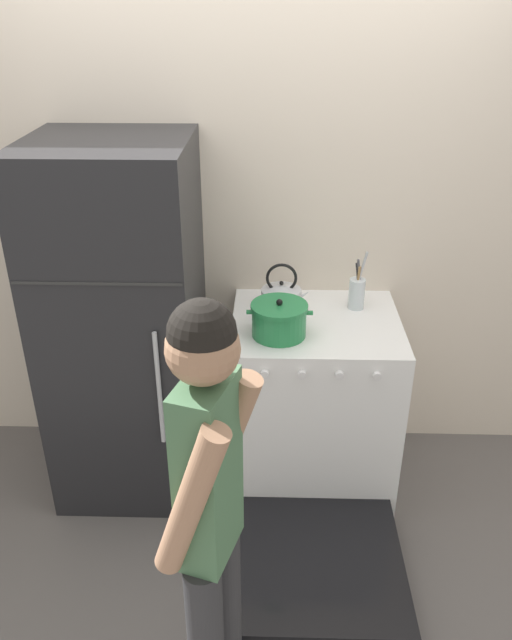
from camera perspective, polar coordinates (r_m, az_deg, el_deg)
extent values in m
plane|color=#5B5654|center=(3.62, -0.21, -10.07)|extent=(14.00, 14.00, 0.00)
cube|color=beige|center=(3.04, -0.24, 9.63)|extent=(10.00, 0.06, 2.55)
cube|color=black|center=(2.94, -11.89, -0.60)|extent=(0.68, 0.68, 1.70)
cube|color=#2D2D2D|center=(2.49, -14.39, 3.24)|extent=(0.67, 0.01, 0.01)
cylinder|color=#B2B5BA|center=(2.66, -8.85, -6.28)|extent=(0.02, 0.02, 0.55)
cube|color=white|center=(3.09, 5.19, -7.41)|extent=(0.77, 0.67, 0.89)
cube|color=black|center=(2.86, 5.56, -0.26)|extent=(0.76, 0.66, 0.02)
cube|color=black|center=(2.85, 5.51, -11.14)|extent=(0.67, 0.05, 0.67)
cylinder|color=black|center=(2.74, 2.09, -1.41)|extent=(0.21, 0.21, 0.01)
cylinder|color=black|center=(2.76, 9.32, -1.49)|extent=(0.21, 0.21, 0.01)
cylinder|color=black|center=(2.97, 2.07, 1.11)|extent=(0.21, 0.21, 0.01)
cylinder|color=black|center=(3.00, 8.73, 1.02)|extent=(0.21, 0.21, 0.01)
cylinder|color=silver|center=(2.59, 0.80, -4.99)|extent=(0.04, 0.02, 0.04)
cylinder|color=silver|center=(2.59, 4.23, -5.03)|extent=(0.04, 0.02, 0.04)
cylinder|color=silver|center=(2.60, 7.64, -5.05)|extent=(0.04, 0.02, 0.04)
cylinder|color=silver|center=(2.62, 11.00, -5.06)|extent=(0.04, 0.02, 0.04)
cube|color=black|center=(2.80, 5.67, -21.20)|extent=(0.71, 0.71, 0.04)
cube|color=#99999E|center=(3.05, 5.24, -8.99)|extent=(0.63, 0.37, 0.01)
cylinder|color=#237A42|center=(2.70, 2.12, -0.16)|extent=(0.24, 0.24, 0.13)
cylinder|color=#237A42|center=(2.67, 2.15, 1.23)|extent=(0.25, 0.25, 0.02)
sphere|color=black|center=(2.66, 2.15, 1.64)|extent=(0.03, 0.03, 0.03)
cylinder|color=#237A42|center=(2.68, -0.64, 0.73)|extent=(0.03, 0.02, 0.02)
cylinder|color=#237A42|center=(2.69, 4.90, 0.65)|extent=(0.03, 0.02, 0.02)
cylinder|color=silver|center=(2.95, 2.31, 1.97)|extent=(0.19, 0.19, 0.09)
cone|color=silver|center=(2.93, 2.34, 3.00)|extent=(0.18, 0.18, 0.02)
sphere|color=black|center=(2.92, 2.34, 3.40)|extent=(0.02, 0.02, 0.02)
cone|color=silver|center=(2.95, 4.07, 2.11)|extent=(0.10, 0.03, 0.09)
torus|color=black|center=(2.91, 2.35, 3.85)|extent=(0.15, 0.01, 0.15)
cylinder|color=silver|center=(2.97, 9.19, 2.38)|extent=(0.08, 0.08, 0.15)
cylinder|color=#9E7547|center=(2.95, 9.26, 3.23)|extent=(0.02, 0.03, 0.19)
cylinder|color=#232326|center=(2.95, 9.34, 3.37)|extent=(0.04, 0.03, 0.20)
cylinder|color=#B2B5BA|center=(2.94, 9.44, 3.85)|extent=(0.06, 0.02, 0.25)
cylinder|color=#4C4C51|center=(2.95, 9.48, 3.58)|extent=(0.05, 0.03, 0.22)
cylinder|color=#2D2D30|center=(2.30, -2.90, -25.28)|extent=(0.11, 0.11, 0.78)
cube|color=#47704C|center=(1.75, -4.38, -13.70)|extent=(0.18, 0.24, 0.58)
cylinder|color=#A87A5B|center=(1.67, -6.02, -16.26)|extent=(0.25, 0.14, 0.52)
cylinder|color=#A87A5B|center=(1.83, -2.92, -11.35)|extent=(0.25, 0.14, 0.52)
sphere|color=#A87A5B|center=(1.52, -4.91, -2.61)|extent=(0.19, 0.19, 0.19)
sphere|color=black|center=(1.50, -4.97, -1.21)|extent=(0.17, 0.17, 0.17)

